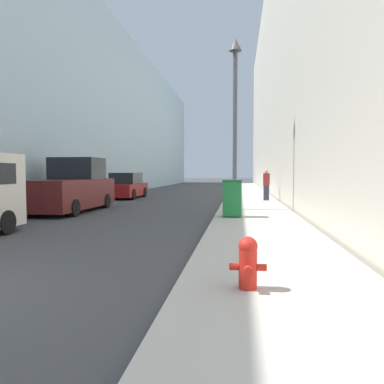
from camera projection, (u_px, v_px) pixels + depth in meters
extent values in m
cube|color=#B7B2A8|center=(250.00, 199.00, 21.62)|extent=(2.88, 60.00, 0.13)
cube|color=#99B7C6|center=(60.00, 116.00, 31.16)|extent=(12.00, 60.00, 12.68)
cube|color=beige|center=(349.00, 77.00, 28.14)|extent=(12.00, 60.00, 17.67)
cylinder|color=red|center=(248.00, 269.00, 4.80)|extent=(0.23, 0.23, 0.51)
sphere|color=red|center=(248.00, 246.00, 4.79)|extent=(0.25, 0.25, 0.25)
cylinder|color=red|center=(248.00, 240.00, 4.78)|extent=(0.07, 0.07, 0.05)
cylinder|color=red|center=(248.00, 271.00, 4.63)|extent=(0.11, 0.12, 0.11)
cylinder|color=red|center=(234.00, 267.00, 4.82)|extent=(0.12, 0.09, 0.09)
cylinder|color=red|center=(262.00, 268.00, 4.78)|extent=(0.12, 0.09, 0.09)
cube|color=#1E7538|center=(232.00, 199.00, 12.57)|extent=(0.62, 0.52, 1.14)
cube|color=#16572A|center=(232.00, 181.00, 12.54)|extent=(0.64, 0.54, 0.08)
cylinder|color=black|center=(225.00, 214.00, 12.85)|extent=(0.05, 0.16, 0.16)
cylinder|color=black|center=(240.00, 214.00, 12.78)|extent=(0.05, 0.16, 0.16)
cylinder|color=#4C4C51|center=(234.00, 206.00, 15.11)|extent=(0.34, 0.34, 0.25)
cylinder|color=#4C4C51|center=(235.00, 131.00, 14.95)|extent=(0.18, 0.18, 6.30)
cone|color=#4C4C51|center=(235.00, 44.00, 14.78)|extent=(0.51, 0.51, 0.51)
cylinder|color=black|center=(5.00, 222.00, 9.73)|extent=(0.24, 0.64, 0.64)
cube|color=#561919|center=(68.00, 193.00, 15.44)|extent=(2.14, 5.33, 1.16)
cube|color=black|center=(77.00, 168.00, 16.31)|extent=(1.97, 1.71, 0.92)
cylinder|color=black|center=(64.00, 201.00, 17.22)|extent=(0.24, 0.64, 0.64)
cylinder|color=black|center=(106.00, 201.00, 16.97)|extent=(0.24, 0.64, 0.64)
cylinder|color=black|center=(23.00, 207.00, 13.95)|extent=(0.24, 0.64, 0.64)
cylinder|color=black|center=(74.00, 208.00, 13.70)|extent=(0.24, 0.64, 0.64)
cube|color=maroon|center=(126.00, 190.00, 23.52)|extent=(1.72, 4.33, 0.75)
cube|color=#1E2328|center=(126.00, 178.00, 23.49)|extent=(1.51, 2.25, 0.69)
cylinder|color=black|center=(121.00, 192.00, 24.92)|extent=(0.24, 0.64, 0.64)
cylinder|color=black|center=(144.00, 192.00, 24.72)|extent=(0.24, 0.64, 0.64)
cylinder|color=black|center=(107.00, 194.00, 22.35)|extent=(0.24, 0.64, 0.64)
cylinder|color=black|center=(133.00, 194.00, 22.15)|extent=(0.24, 0.64, 0.64)
cube|color=#2D3347|center=(266.00, 193.00, 19.97)|extent=(0.29, 0.20, 0.81)
cube|color=maroon|center=(266.00, 179.00, 19.94)|extent=(0.34, 0.20, 0.64)
sphere|color=tan|center=(266.00, 171.00, 19.91)|extent=(0.22, 0.22, 0.22)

